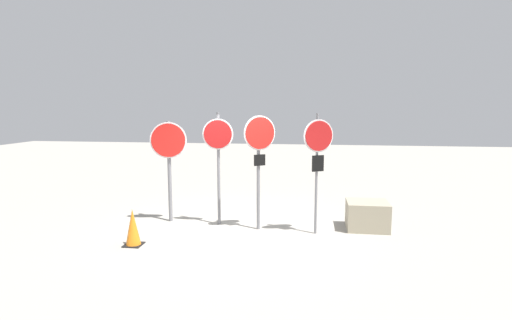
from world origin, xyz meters
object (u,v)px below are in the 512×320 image
(stop_sign_1, at_px, (218,147))
(traffic_cone_0, at_px, (133,227))
(stop_sign_2, at_px, (259,148))
(stop_sign_3, at_px, (318,148))
(stop_sign_0, at_px, (169,152))
(storage_crate, at_px, (367,215))

(stop_sign_1, xyz_separation_m, traffic_cone_0, (-1.34, -1.56, -1.43))
(stop_sign_2, distance_m, stop_sign_3, 1.25)
(stop_sign_2, distance_m, traffic_cone_0, 3.02)
(stop_sign_0, height_order, stop_sign_3, stop_sign_3)
(stop_sign_2, bearing_deg, stop_sign_0, 136.60)
(storage_crate, bearing_deg, stop_sign_3, -155.14)
(storage_crate, bearing_deg, stop_sign_0, -179.43)
(traffic_cone_0, bearing_deg, stop_sign_3, 18.58)
(stop_sign_1, bearing_deg, stop_sign_0, 170.04)
(stop_sign_2, height_order, traffic_cone_0, stop_sign_2)
(stop_sign_3, xyz_separation_m, traffic_cone_0, (-3.53, -1.19, -1.49))
(stop_sign_0, relative_size, storage_crate, 2.64)
(traffic_cone_0, bearing_deg, stop_sign_0, 84.69)
(stop_sign_3, bearing_deg, stop_sign_1, 141.43)
(stop_sign_0, distance_m, stop_sign_2, 2.17)
(stop_sign_0, bearing_deg, stop_sign_3, -23.86)
(stop_sign_3, bearing_deg, stop_sign_0, 143.24)
(stop_sign_2, bearing_deg, traffic_cone_0, 175.38)
(stop_sign_0, height_order, traffic_cone_0, stop_sign_0)
(stop_sign_0, bearing_deg, traffic_cone_0, -111.28)
(stop_sign_1, height_order, stop_sign_2, stop_sign_1)
(stop_sign_3, height_order, storage_crate, stop_sign_3)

